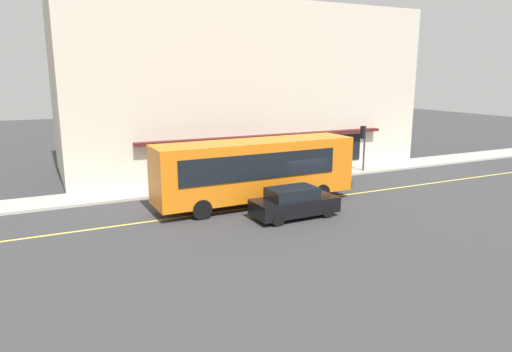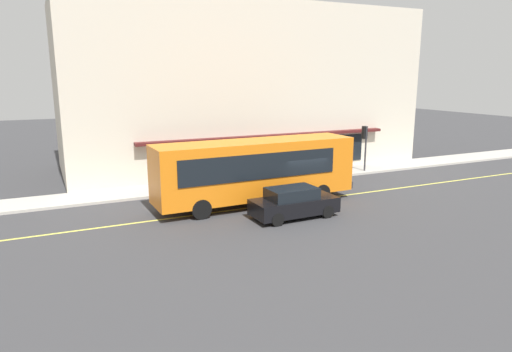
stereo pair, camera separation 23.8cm
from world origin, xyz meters
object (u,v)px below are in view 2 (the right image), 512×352
at_px(pedestrian_waiting, 235,165).
at_px(car_black, 294,203).
at_px(bus, 256,169).
at_px(traffic_light, 365,138).
at_px(pedestrian_at_corner, 274,161).

bearing_deg(pedestrian_waiting, car_black, -90.86).
bearing_deg(bus, traffic_light, 22.30).
bearing_deg(car_black, pedestrian_waiting, 89.14).
bearing_deg(pedestrian_at_corner, pedestrian_waiting, -174.54).
relative_size(bus, pedestrian_at_corner, 6.23).
bearing_deg(pedestrian_at_corner, traffic_light, -6.85).
height_order(bus, pedestrian_at_corner, bus).
xyz_separation_m(pedestrian_waiting, pedestrian_at_corner, (2.93, 0.28, -0.01)).
bearing_deg(car_black, bus, 103.28).
height_order(car_black, pedestrian_waiting, pedestrian_waiting).
bearing_deg(bus, pedestrian_at_corner, 54.27).
xyz_separation_m(bus, pedestrian_at_corner, (3.73, 5.19, -0.75)).
relative_size(traffic_light, pedestrian_at_corner, 1.78).
xyz_separation_m(car_black, pedestrian_waiting, (0.12, 7.79, 0.50)).
xyz_separation_m(car_black, pedestrian_at_corner, (3.05, 8.07, 0.49)).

